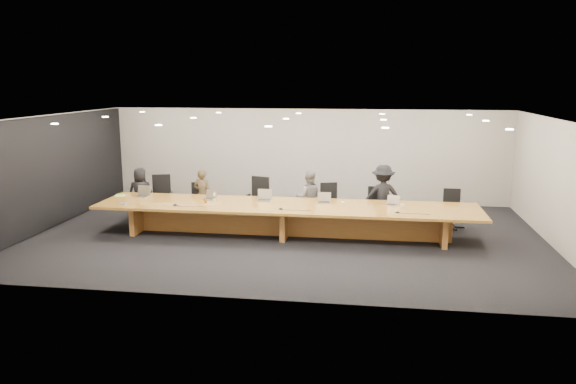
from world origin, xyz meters
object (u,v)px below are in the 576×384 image
Objects in this scene: person_b at (203,195)px; laptop_e at (392,200)px; chair_mid_left at (256,200)px; chair_mid_right at (330,203)px; paper_cup_far at (402,206)px; mic_left at (175,205)px; person_c at (309,198)px; mic_center at (281,209)px; conference_table at (286,214)px; person_d at (383,196)px; person_a at (141,193)px; chair_far_right at (452,209)px; laptop_b at (209,195)px; chair_right at (376,207)px; amber_mug at (206,201)px; paper_cup_near at (342,204)px; water_bottle at (214,197)px; chair_left at (199,201)px; chair_far_left at (161,196)px; laptop_d at (324,198)px; laptop_a at (141,191)px; mic_right at (397,212)px; av_box at (123,204)px; laptop_c at (264,195)px.

laptop_e is at bearing 177.98° from person_b.
chair_mid_left reaches higher than chair_mid_right.
mic_left is (-5.27, -0.48, -0.03)m from paper_cup_far.
person_c reaches higher than mic_center.
person_d reaches higher than conference_table.
person_a is (-4.10, 1.14, 0.16)m from conference_table.
laptop_b is at bearing -168.87° from chair_far_right.
laptop_e is at bearing 4.77° from chair_mid_left.
paper_cup_far is at bearing -59.91° from chair_right.
chair_mid_right is 3.10m from laptop_b.
amber_mug is (0.03, -0.38, -0.08)m from laptop_b.
mic_center is at bearing -156.88° from paper_cup_near.
amber_mug is (-0.15, -0.22, -0.06)m from water_bottle.
chair_left is 1.67m from mic_left.
chair_left reaches higher than laptop_b.
mic_left is at bearing -142.33° from water_bottle.
paper_cup_far is (6.80, -1.10, 0.11)m from person_a.
chair_far_left is at bearing -7.51° from person_d.
person_b is at bearing -4.36° from person_c.
water_bottle is at bearing 143.55° from person_a.
laptop_d reaches higher than water_bottle.
person_b is 7.00× the size of water_bottle.
laptop_a is 3.11× the size of mic_right.
chair_mid_left is 3.08m from chair_right.
laptop_d is 1.60× the size of water_bottle.
paper_cup_near is at bearing -31.79° from laptop_d.
chair_far_left is 1.87m from av_box.
paper_cup_near is at bearing -7.94° from laptop_c.
amber_mug is 0.87× the size of paper_cup_near.
laptop_a is (-1.36, -0.76, 0.20)m from person_b.
chair_left is 2.81× the size of laptop_c.
person_d reaches higher than paper_cup_near.
laptop_a is 3.14m from laptop_c.
laptop_a is 1.85m from amber_mug.
paper_cup_near is (3.11, -0.05, -0.05)m from water_bottle.
person_d is 1.65m from laptop_d.
person_a is 0.99× the size of person_b.
person_c is at bearing 130.98° from paper_cup_near.
laptop_a reaches higher than laptop_c.
person_a is 2.20m from mic_left.
water_bottle is at bearing 179.10° from paper_cup_near.
laptop_e reaches higher than av_box.
person_a is at bearing 7.06° from person_b.
laptop_e is at bearing -25.82° from chair_far_left.
person_c reaches higher than paper_cup_near.
person_b reaches higher than person_a.
laptop_e is 0.37m from paper_cup_far.
laptop_c is (1.78, -0.75, 0.20)m from person_b.
chair_mid_right is 1.31m from paper_cup_near.
mic_left is (1.27, 0.09, 0.00)m from av_box.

